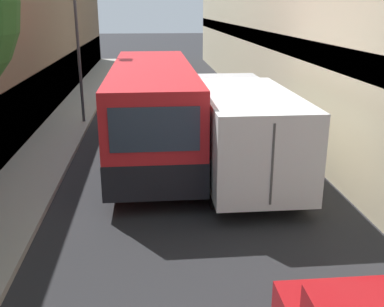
# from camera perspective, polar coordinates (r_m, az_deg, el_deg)

# --- Properties ---
(ground_plane) EXTENTS (150.00, 150.00, 0.00)m
(ground_plane) POSITION_cam_1_polar(r_m,az_deg,el_deg) (14.44, -1.32, -1.40)
(ground_plane) COLOR #232326
(sidewalk_left) EXTENTS (1.93, 60.00, 0.14)m
(sidewalk_left) POSITION_cam_1_polar(r_m,az_deg,el_deg) (14.83, -19.09, -1.60)
(sidewalk_left) COLOR #9E998E
(sidewalk_left) RESTS_ON ground_plane
(bus) EXTENTS (2.55, 9.63, 3.04)m
(bus) POSITION_cam_1_polar(r_m,az_deg,el_deg) (14.97, -4.97, 5.67)
(bus) COLOR red
(bus) RESTS_ON ground_plane
(box_truck) EXTENTS (2.44, 7.38, 2.63)m
(box_truck) POSITION_cam_1_polar(r_m,az_deg,el_deg) (13.38, 6.15, 3.55)
(box_truck) COLOR silver
(box_truck) RESTS_ON ground_plane
(panel_van) EXTENTS (1.81, 4.79, 1.84)m
(panel_van) POSITION_cam_1_polar(r_m,az_deg,el_deg) (27.26, -7.66, 9.99)
(panel_van) COLOR silver
(panel_van) RESTS_ON ground_plane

